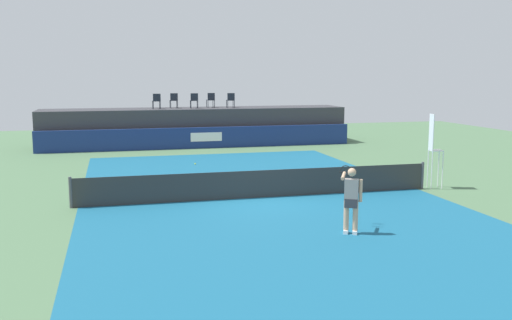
{
  "coord_description": "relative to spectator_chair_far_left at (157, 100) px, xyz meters",
  "views": [
    {
      "loc": [
        -4.82,
        -18.34,
        4.19
      ],
      "look_at": [
        0.36,
        2.0,
        1.0
      ],
      "focal_mm": 39.57,
      "sensor_mm": 36.0,
      "label": 1
    }
  ],
  "objects": [
    {
      "name": "ground_plane",
      "position": [
        2.31,
        -11.99,
        -2.69
      ],
      "size": [
        48.0,
        48.0,
        0.0
      ],
      "primitive_type": "plane",
      "color": "#4C704C"
    },
    {
      "name": "court_inner",
      "position": [
        2.31,
        -14.99,
        -2.69
      ],
      "size": [
        12.0,
        22.0,
        0.0
      ],
      "primitive_type": "cube",
      "color": "#16597A",
      "rests_on": "ground"
    },
    {
      "name": "sponsor_wall",
      "position": [
        2.31,
        -1.49,
        -2.09
      ],
      "size": [
        18.0,
        0.22,
        1.2
      ],
      "color": "navy",
      "rests_on": "ground"
    },
    {
      "name": "spectator_platform",
      "position": [
        2.31,
        0.31,
        -1.59
      ],
      "size": [
        18.0,
        2.8,
        2.2
      ],
      "primitive_type": "cube",
      "color": "#38383D",
      "rests_on": "ground"
    },
    {
      "name": "spectator_chair_far_left",
      "position": [
        0.0,
        0.0,
        0.0
      ],
      "size": [
        0.46,
        0.46,
        0.89
      ],
      "color": "#1E232D",
      "rests_on": "spectator_platform"
    },
    {
      "name": "spectator_chair_left",
      "position": [
        1.06,
        0.53,
        0.0
      ],
      "size": [
        0.45,
        0.45,
        0.89
      ],
      "color": "#1E232D",
      "rests_on": "spectator_platform"
    },
    {
      "name": "spectator_chair_center",
      "position": [
        2.22,
        0.17,
        0.0
      ],
      "size": [
        0.46,
        0.46,
        0.89
      ],
      "color": "#1E232D",
      "rests_on": "spectator_platform"
    },
    {
      "name": "spectator_chair_right",
      "position": [
        3.28,
        0.5,
        0.0
      ],
      "size": [
        0.47,
        0.47,
        0.89
      ],
      "color": "#1E232D",
      "rests_on": "spectator_platform"
    },
    {
      "name": "spectator_chair_far_right",
      "position": [
        4.4,
        -0.01,
        0.0
      ],
      "size": [
        0.45,
        0.45,
        0.89
      ],
      "color": "#1E232D",
      "rests_on": "spectator_platform"
    },
    {
      "name": "umpire_chair",
      "position": [
        8.92,
        -14.97,
        -1.11
      ],
      "size": [
        0.52,
        0.52,
        2.76
      ],
      "color": "white",
      "rests_on": "ground"
    },
    {
      "name": "tennis_net",
      "position": [
        2.31,
        -14.99,
        -2.22
      ],
      "size": [
        12.4,
        0.02,
        0.95
      ],
      "primitive_type": "cube",
      "color": "#2D2D2D",
      "rests_on": "ground"
    },
    {
      "name": "net_post_near",
      "position": [
        -3.89,
        -14.99,
        -2.19
      ],
      "size": [
        0.1,
        0.1,
        1.0
      ],
      "primitive_type": "cylinder",
      "color": "#4C4C51",
      "rests_on": "ground"
    },
    {
      "name": "net_post_far",
      "position": [
        8.51,
        -14.99,
        -2.19
      ],
      "size": [
        0.1,
        0.1,
        1.0
      ],
      "primitive_type": "cylinder",
      "color": "#4C4C51",
      "rests_on": "ground"
    },
    {
      "name": "tennis_player",
      "position": [
        3.52,
        -19.84,
        -1.73
      ],
      "size": [
        0.65,
        1.26,
        1.77
      ],
      "color": "white",
      "rests_on": "court_inner"
    },
    {
      "name": "tennis_ball",
      "position": [
        1.17,
        -7.29,
        -2.66
      ],
      "size": [
        0.07,
        0.07,
        0.07
      ],
      "primitive_type": "sphere",
      "color": "#D8EA33",
      "rests_on": "court_inner"
    }
  ]
}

